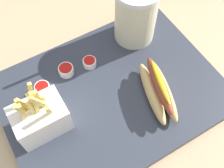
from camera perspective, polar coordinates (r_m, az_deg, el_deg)
The scene contains 8 objects.
ground_plane at distance 0.63m, azimuth 0.00°, elevation -2.76°, with size 2.40×2.40×0.02m, color tan.
food_tray at distance 0.62m, azimuth 0.00°, elevation -1.90°, with size 0.47×0.35×0.02m, color #2D333D.
soda_cup at distance 0.65m, azimuth 4.92°, elevation 14.26°, with size 0.10×0.10×0.23m.
fries_basket at distance 0.55m, azimuth -14.54°, elevation -6.81°, with size 0.10×0.07×0.14m.
hot_dog_1 at distance 0.59m, azimuth 9.52°, elevation -1.15°, with size 0.09×0.16×0.06m.
ketchup_cup_1 at distance 0.64m, azimuth -4.66°, elevation 4.48°, with size 0.03×0.03×0.02m.
ketchup_cup_2 at distance 0.62m, azimuth -14.13°, elevation -0.89°, with size 0.03×0.03×0.02m.
ketchup_cup_3 at distance 0.63m, azimuth -9.46°, elevation 2.87°, with size 0.03×0.03×0.02m.
Camera 1 is at (0.15, 0.25, 0.55)m, focal length 44.31 mm.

